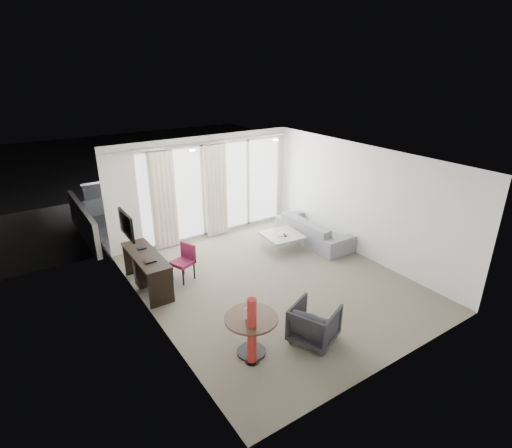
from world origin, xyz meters
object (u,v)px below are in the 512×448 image
red_lamp (252,331)px  rattan_chair_b (231,193)px  sofa (313,230)px  rattan_chair_a (218,195)px  desk_chair (183,263)px  tub_armchair (314,323)px  round_table (251,335)px  coffee_table (282,242)px  desk (147,271)px

red_lamp → rattan_chair_b: red_lamp is taller
red_lamp → sofa: red_lamp is taller
sofa → rattan_chair_a: 3.74m
rattan_chair_a → desk_chair: bearing=-143.8°
tub_armchair → round_table: bearing=50.1°
desk_chair → round_table: size_ratio=0.95×
red_lamp → rattan_chair_a: bearing=65.7°
round_table → coffee_table: size_ratio=0.95×
coffee_table → rattan_chair_a: rattan_chair_a is taller
coffee_table → rattan_chair_b: (0.59, 3.49, 0.19)m
red_lamp → round_table: bearing=60.2°
desk_chair → rattan_chair_b: desk_chair is taller
rattan_chair_b → coffee_table: bearing=-105.3°
sofa → rattan_chair_a: (-0.78, 3.65, 0.08)m
desk_chair → rattan_chair_a: desk_chair is taller
rattan_chair_a → tub_armchair: bearing=-121.5°
rattan_chair_b → rattan_chair_a: bearing=161.5°
desk_chair → sofa: desk_chair is taller
red_lamp → coffee_table: 4.04m
sofa → rattan_chair_a: bearing=12.0°
round_table → rattan_chair_a: bearing=65.9°
red_lamp → tub_armchair: bearing=-6.3°
desk_chair → round_table: bearing=-111.7°
sofa → rattan_chair_a: rattan_chair_a is taller
sofa → coffee_table: bearing=85.8°
red_lamp → rattan_chair_a: 7.14m
desk_chair → tub_armchair: bearing=-92.6°
coffee_table → rattan_chair_b: rattan_chair_b is taller
coffee_table → sofa: 0.95m
rattan_chair_b → desk_chair: bearing=-138.1°
tub_armchair → coffee_table: tub_armchair is taller
rattan_chair_a → rattan_chair_b: (0.43, -0.10, 0.00)m
desk_chair → rattan_chair_a: 4.57m
desk → rattan_chair_b: rattan_chair_b is taller
tub_armchair → rattan_chair_a: rattan_chair_a is taller
coffee_table → sofa: size_ratio=0.41×
coffee_table → red_lamp: bearing=-133.5°
desk → coffee_table: (3.35, -0.05, -0.18)m
desk_chair → sofa: 3.56m
red_lamp → coffee_table: (2.78, 2.92, -0.36)m
coffee_table → rattan_chair_a: (0.16, 3.59, 0.19)m
round_table → coffee_table: bearing=45.7°
coffee_table → round_table: bearing=-134.3°
rattan_chair_a → rattan_chair_b: 0.44m
tub_armchair → coffee_table: bearing=-51.8°
desk → rattan_chair_a: size_ratio=2.06×
coffee_table → rattan_chair_b: 3.54m
desk → desk_chair: bearing=-7.1°
round_table → rattan_chair_a: size_ratio=1.07×
desk → rattan_chair_a: (3.51, 3.53, 0.01)m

